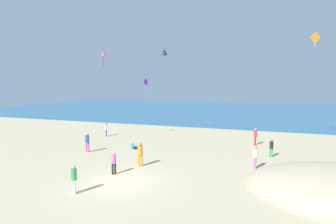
{
  "coord_description": "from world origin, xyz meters",
  "views": [
    {
      "loc": [
        7.17,
        -12.28,
        5.36
      ],
      "look_at": [
        0.0,
        7.84,
        3.29
      ],
      "focal_mm": 27.13,
      "sensor_mm": 36.0,
      "label": 1
    }
  ],
  "objects": [
    {
      "name": "person_2",
      "position": [
        7.11,
        5.11,
        0.86
      ],
      "size": [
        0.34,
        0.34,
        1.49
      ],
      "rotation": [
        0.0,
        0.0,
        0.18
      ],
      "color": "#D8599E",
      "rests_on": "ground_plane"
    },
    {
      "name": "kite_magenta",
      "position": [
        -6.81,
        8.64,
        8.54
      ],
      "size": [
        0.6,
        0.58,
        1.44
      ],
      "rotation": [
        0.0,
        0.0,
        2.09
      ],
      "color": "#DB3DA8"
    },
    {
      "name": "person_3",
      "position": [
        7.02,
        12.39,
        0.91
      ],
      "size": [
        0.38,
        0.38,
        1.57
      ],
      "rotation": [
        0.0,
        0.0,
        6.02
      ],
      "color": "red",
      "rests_on": "ground_plane"
    },
    {
      "name": "person_7",
      "position": [
        8.24,
        8.43,
        0.8
      ],
      "size": [
        0.33,
        0.33,
        1.39
      ],
      "rotation": [
        0.0,
        0.0,
        4.95
      ],
      "color": "green",
      "rests_on": "ground_plane"
    },
    {
      "name": "person_6",
      "position": [
        -1.45,
        -2.21,
        0.85
      ],
      "size": [
        0.41,
        0.41,
        1.47
      ],
      "rotation": [
        0.0,
        0.0,
        3.95
      ],
      "color": "white",
      "rests_on": "ground_plane"
    },
    {
      "name": "kite_pink",
      "position": [
        -4.5,
        19.03,
        9.9
      ],
      "size": [
        0.51,
        0.53,
        1.38
      ],
      "rotation": [
        0.0,
        0.0,
        6.04
      ],
      "color": "pink"
    },
    {
      "name": "kite_black",
      "position": [
        -2.48,
        13.64,
        9.16
      ],
      "size": [
        0.82,
        0.85,
        1.15
      ],
      "rotation": [
        0.0,
        0.0,
        2.75
      ],
      "color": "black"
    },
    {
      "name": "kite_orange",
      "position": [
        12.2,
        16.21,
        10.16
      ],
      "size": [
        1.03,
        0.57,
        1.5
      ],
      "rotation": [
        0.0,
        0.0,
        3.56
      ],
      "color": "orange"
    },
    {
      "name": "person_0",
      "position": [
        -0.28,
        3.0,
        0.95
      ],
      "size": [
        0.45,
        0.45,
        1.65
      ],
      "rotation": [
        0.0,
        0.0,
        2.15
      ],
      "color": "orange",
      "rests_on": "ground_plane"
    },
    {
      "name": "kite_purple",
      "position": [
        -8.44,
        21.84,
        6.15
      ],
      "size": [
        0.19,
        1.18,
        1.97
      ],
      "rotation": [
        0.0,
        0.0,
        1.32
      ],
      "color": "purple"
    },
    {
      "name": "person_4",
      "position": [
        -1.12,
        0.98,
        0.81
      ],
      "size": [
        0.39,
        0.39,
        1.4
      ],
      "rotation": [
        0.0,
        0.0,
        2.29
      ],
      "color": "black",
      "rests_on": "ground_plane"
    },
    {
      "name": "person_1",
      "position": [
        -6.08,
        4.94,
        0.94
      ],
      "size": [
        0.44,
        0.44,
        1.63
      ],
      "rotation": [
        0.0,
        0.0,
        2.06
      ],
      "color": "#D8599E",
      "rests_on": "ground_plane"
    },
    {
      "name": "ground_plane",
      "position": [
        0.0,
        10.0,
        0.0
      ],
      "size": [
        120.0,
        120.0,
        0.0
      ],
      "primitive_type": "plane",
      "color": "#C6B58C"
    },
    {
      "name": "beach_chair_near_camera",
      "position": [
        -2.93,
        7.23,
        0.23
      ],
      "size": [
        0.82,
        0.83,
        0.53
      ],
      "rotation": [
        0.0,
        0.0,
        0.91
      ],
      "color": "#2370B2",
      "rests_on": "ground_plane"
    },
    {
      "name": "ocean_water",
      "position": [
        0.0,
        50.55,
        0.03
      ],
      "size": [
        120.0,
        60.0,
        0.05
      ],
      "primitive_type": "cube",
      "color": "teal",
      "rests_on": "ground_plane"
    },
    {
      "name": "person_5",
      "position": [
        -8.49,
        11.38,
        0.83
      ],
      "size": [
        0.39,
        0.39,
        1.44
      ],
      "rotation": [
        0.0,
        0.0,
        3.67
      ],
      "color": "blue",
      "rests_on": "ground_plane"
    }
  ]
}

